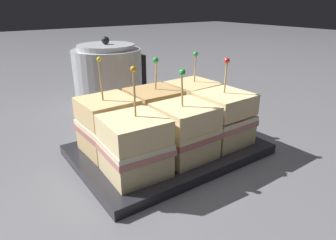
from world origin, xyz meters
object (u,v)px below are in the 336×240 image
at_px(sandwich_front_right, 223,118).
at_px(sandwich_back_center, 154,114).
at_px(sandwich_front_center, 185,131).
at_px(sandwich_back_left, 108,125).
at_px(sandwich_back_right, 193,105).
at_px(sandwich_front_left, 135,146).
at_px(serving_platter, 168,149).
at_px(kettle_steel, 109,79).

height_order(sandwich_front_right, sandwich_back_center, sandwich_front_right).
distance_m(sandwich_front_center, sandwich_back_left, 0.14).
distance_m(sandwich_back_center, sandwich_back_right, 0.10).
bearing_deg(sandwich_front_left, sandwich_back_left, 89.38).
height_order(sandwich_back_left, sandwich_back_center, sandwich_back_left).
bearing_deg(serving_platter, kettle_steel, 86.10).
bearing_deg(serving_platter, sandwich_back_center, 91.01).
bearing_deg(sandwich_back_left, sandwich_back_center, 0.44).
distance_m(sandwich_back_center, kettle_steel, 0.26).
relative_size(sandwich_back_left, sandwich_back_right, 1.07).
bearing_deg(sandwich_front_center, sandwich_back_center, 90.65).
xyz_separation_m(sandwich_front_left, kettle_steel, (0.12, 0.36, 0.02)).
bearing_deg(sandwich_back_right, kettle_steel, 107.17).
relative_size(sandwich_front_left, sandwich_front_right, 1.05).
xyz_separation_m(sandwich_front_center, sandwich_back_center, (-0.00, 0.10, 0.00)).
height_order(serving_platter, sandwich_front_center, sandwich_front_center).
bearing_deg(sandwich_back_center, kettle_steel, 85.16).
bearing_deg(serving_platter, sandwich_back_right, 25.74).
xyz_separation_m(sandwich_back_left, sandwich_back_center, (0.10, 0.00, 0.00)).
relative_size(sandwich_front_center, sandwich_front_right, 0.96).
relative_size(serving_platter, sandwich_back_right, 2.11).
xyz_separation_m(sandwich_front_right, sandwich_back_right, (0.00, 0.10, 0.00)).
xyz_separation_m(sandwich_front_left, sandwich_back_left, (0.00, 0.10, 0.00)).
height_order(serving_platter, sandwich_front_left, sandwich_front_left).
bearing_deg(kettle_steel, sandwich_front_right, -77.82).
relative_size(sandwich_front_center, sandwich_back_left, 0.91).
bearing_deg(sandwich_front_center, sandwich_back_right, 44.72).
height_order(serving_platter, sandwich_back_center, sandwich_back_center).
distance_m(sandwich_back_right, kettle_steel, 0.27).
relative_size(sandwich_back_center, kettle_steel, 0.81).
distance_m(sandwich_front_left, sandwich_front_right, 0.20).
distance_m(sandwich_front_right, sandwich_back_right, 0.10).
bearing_deg(sandwich_front_left, kettle_steel, 71.21).
relative_size(serving_platter, kettle_steel, 1.72).
distance_m(sandwich_back_left, kettle_steel, 0.28).
bearing_deg(sandwich_front_center, sandwich_front_left, -179.84).
distance_m(sandwich_front_left, kettle_steel, 0.38).
xyz_separation_m(serving_platter, sandwich_back_right, (0.10, 0.05, 0.06)).
distance_m(serving_platter, sandwich_back_left, 0.13).
height_order(sandwich_front_right, kettle_steel, kettle_steel).
xyz_separation_m(sandwich_front_center, sandwich_front_right, (0.10, 0.00, 0.00)).
height_order(serving_platter, sandwich_front_right, sandwich_front_right).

